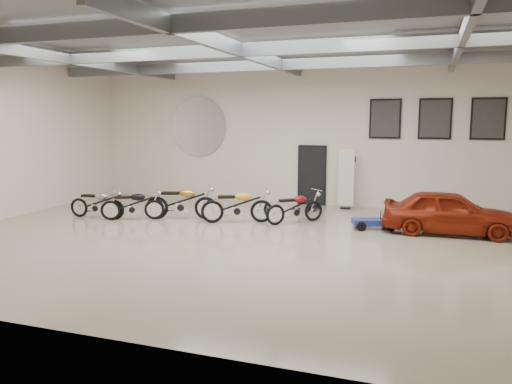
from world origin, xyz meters
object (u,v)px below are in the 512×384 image
(go_kart, at_px, (379,220))
(vintage_car, at_px, (449,212))
(motorcycle_red, at_px, (295,207))
(motorcycle_gold, at_px, (181,201))
(motorcycle_yellow, at_px, (237,205))
(banner_stand, at_px, (346,180))
(motorcycle_black, at_px, (132,204))
(motorcycle_silver, at_px, (97,203))

(go_kart, relative_size, vintage_car, 0.42)
(motorcycle_red, distance_m, go_kart, 2.46)
(motorcycle_gold, height_order, motorcycle_yellow, motorcycle_gold)
(banner_stand, xyz_separation_m, motorcycle_yellow, (-2.72, -3.42, -0.45))
(motorcycle_red, bearing_deg, vintage_car, -46.50)
(banner_stand, distance_m, motorcycle_yellow, 4.39)
(go_kart, xyz_separation_m, vintage_car, (1.86, -0.01, 0.33))
(motorcycle_black, xyz_separation_m, vintage_car, (9.19, 1.16, 0.10))
(motorcycle_yellow, relative_size, motorcycle_red, 1.11)
(go_kart, bearing_deg, motorcycle_black, 169.20)
(motorcycle_black, bearing_deg, motorcycle_silver, 162.49)
(banner_stand, distance_m, motorcycle_red, 3.13)
(banner_stand, height_order, motorcycle_gold, banner_stand)
(motorcycle_silver, distance_m, motorcycle_gold, 2.68)
(motorcycle_silver, height_order, motorcycle_gold, motorcycle_gold)
(banner_stand, distance_m, vintage_car, 4.38)
(motorcycle_gold, bearing_deg, motorcycle_black, -173.20)
(motorcycle_gold, relative_size, go_kart, 1.48)
(motorcycle_black, height_order, vintage_car, vintage_car)
(banner_stand, height_order, go_kart, banner_stand)
(banner_stand, distance_m, motorcycle_silver, 8.30)
(motorcycle_black, distance_m, motorcycle_gold, 1.50)
(motorcycle_black, xyz_separation_m, motorcycle_gold, (1.37, 0.60, 0.07))
(motorcycle_red, relative_size, vintage_car, 0.54)
(motorcycle_gold, relative_size, motorcycle_red, 1.15)
(motorcycle_black, xyz_separation_m, motorcycle_yellow, (3.21, 0.65, 0.06))
(motorcycle_gold, bearing_deg, vintage_car, -12.77)
(motorcycle_red, distance_m, vintage_car, 4.32)
(motorcycle_yellow, bearing_deg, motorcycle_silver, 167.87)
(motorcycle_gold, bearing_deg, go_kart, -11.44)
(motorcycle_yellow, height_order, vintage_car, vintage_car)
(vintage_car, bearing_deg, banner_stand, 47.10)
(motorcycle_gold, height_order, vintage_car, vintage_car)
(motorcycle_red, bearing_deg, motorcycle_black, 147.19)
(motorcycle_silver, relative_size, motorcycle_black, 0.99)
(motorcycle_yellow, relative_size, vintage_car, 0.60)
(motorcycle_black, bearing_deg, banner_stand, 10.10)
(motorcycle_red, xyz_separation_m, go_kart, (2.45, -0.00, -0.23))
(motorcycle_silver, bearing_deg, banner_stand, 28.23)
(banner_stand, relative_size, motorcycle_gold, 0.92)
(motorcycle_silver, xyz_separation_m, motorcycle_red, (6.07, 1.32, 0.01))
(banner_stand, bearing_deg, motorcycle_black, -138.40)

